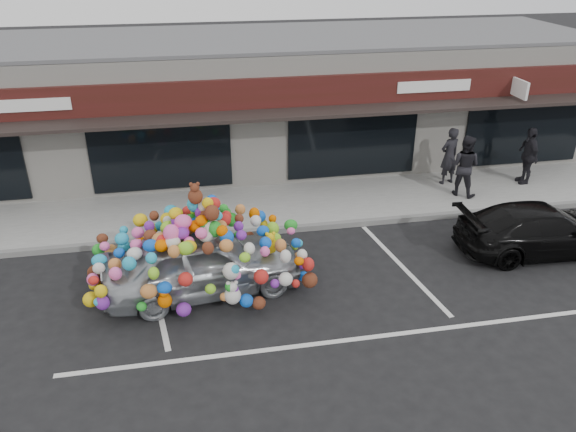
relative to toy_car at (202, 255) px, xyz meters
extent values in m
plane|color=black|center=(2.08, -0.06, -0.94)|extent=(90.00, 90.00, 0.00)
cube|color=silver|center=(2.08, 8.44, 1.16)|extent=(24.00, 6.00, 4.20)
cube|color=#59595B|center=(2.08, 8.44, 3.31)|extent=(24.00, 6.00, 0.12)
cube|color=#37150F|center=(2.08, 5.36, 2.21)|extent=(24.00, 0.18, 0.90)
cube|color=black|center=(2.08, 4.84, 1.71)|extent=(24.00, 1.20, 0.10)
cube|color=white|center=(10.28, 4.89, 2.11)|extent=(0.08, 0.95, 0.55)
cube|color=white|center=(-4.42, 5.24, 2.21)|extent=(2.40, 0.04, 0.35)
cube|color=white|center=(7.58, 5.24, 2.21)|extent=(2.40, 0.04, 0.35)
cube|color=black|center=(-0.92, 5.41, 0.51)|extent=(4.20, 0.12, 2.30)
cube|color=black|center=(5.08, 5.41, 0.51)|extent=(4.20, 0.12, 2.30)
cube|color=black|center=(11.08, 5.41, 0.51)|extent=(4.20, 0.12, 2.30)
cube|color=gray|center=(2.08, 3.94, -0.86)|extent=(26.00, 3.00, 0.15)
cube|color=slate|center=(2.08, 2.44, -0.86)|extent=(26.00, 0.18, 0.16)
cube|color=silver|center=(-1.12, 0.14, -0.93)|extent=(0.73, 4.37, 0.01)
cube|color=silver|center=(4.88, 0.14, -0.93)|extent=(0.73, 4.37, 0.01)
cube|color=silver|center=(4.08, -2.36, -0.93)|extent=(14.00, 0.12, 0.01)
imported|color=#A7ACB2|center=(0.00, 0.00, -0.18)|extent=(2.39, 4.66, 1.52)
ellipsoid|color=#D43907|center=(0.00, 0.00, 1.15)|extent=(1.59, 2.04, 1.14)
sphere|color=#DAF70D|center=(1.56, -0.15, 0.15)|extent=(0.34, 0.34, 0.34)
sphere|color=blue|center=(0.60, -0.98, -0.39)|extent=(0.36, 0.36, 0.36)
sphere|color=green|center=(-0.80, 0.97, -0.34)|extent=(0.30, 0.30, 0.30)
sphere|color=pink|center=(0.00, 0.00, 1.67)|extent=(0.32, 0.32, 0.32)
sphere|color=#E43500|center=(-1.34, 0.10, 0.16)|extent=(0.30, 0.30, 0.30)
imported|color=black|center=(8.61, 0.22, -0.30)|extent=(1.93, 4.42, 1.27)
imported|color=black|center=(8.03, 4.53, 0.14)|extent=(0.78, 0.62, 1.85)
imported|color=black|center=(8.09, 3.61, 0.16)|extent=(1.16, 1.16, 1.90)
imported|color=#272429|center=(10.53, 4.13, 0.13)|extent=(1.12, 0.55, 1.84)
camera|label=1|loc=(-0.08, -11.02, 6.43)|focal=35.00mm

